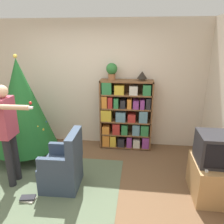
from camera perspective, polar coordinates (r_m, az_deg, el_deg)
The scene contains 14 objects.
ground_plane at distance 3.53m, azimuth -10.99°, elevation -20.47°, with size 14.00×14.00×0.00m, color brown.
wall_back at distance 4.67m, azimuth -5.00°, elevation 7.27°, with size 8.00×0.10×2.60m.
area_rug at distance 3.87m, azimuth -18.56°, elevation -17.23°, with size 2.59×1.69×0.01m.
bookshelf at distance 4.51m, azimuth 3.48°, elevation -0.95°, with size 1.06×0.32×1.44m.
tv_stand at distance 3.62m, azimuth 24.05°, elevation -15.59°, with size 0.48×0.71×0.54m.
television at distance 3.38m, azimuth 25.15°, elevation -8.67°, with size 0.45×0.47×0.44m.
game_remote at distance 3.26m, azimuth 23.26°, elevation -13.59°, with size 0.04×0.12×0.02m.
christmas_tree at distance 4.33m, azimuth -22.50°, elevation 1.65°, with size 1.16×1.16×1.97m.
armchair at distance 3.54m, azimuth -12.55°, elevation -14.04°, with size 0.59×0.58×0.92m.
standing_person at distance 3.61m, azimuth -25.57°, elevation -3.81°, with size 0.63×0.47×1.60m.
potted_plant at distance 4.33m, azimuth -0.06°, elevation 10.86°, with size 0.22×0.22×0.33m.
table_lamp at distance 4.31m, azimuth 7.88°, elevation 9.46°, with size 0.20×0.20×0.18m.
book_pile_near_tree at distance 4.26m, azimuth -17.46°, elevation -12.92°, with size 0.19×0.18×0.08m.
book_pile_by_chair at distance 3.58m, azimuth -21.10°, elevation -20.36°, with size 0.22×0.15×0.06m.
Camera 1 is at (0.95, -2.60, 2.20)m, focal length 35.00 mm.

